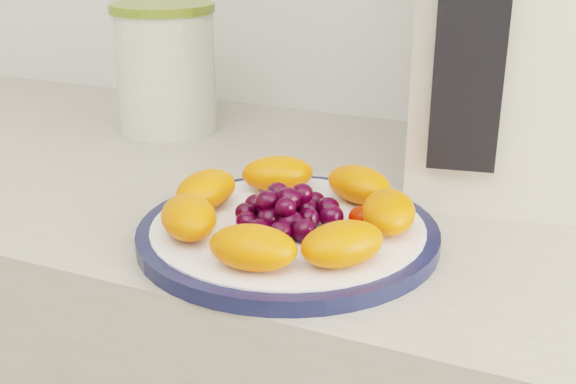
% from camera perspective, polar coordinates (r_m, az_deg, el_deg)
% --- Properties ---
extents(plate_rim, '(0.29, 0.29, 0.01)m').
position_cam_1_polar(plate_rim, '(0.69, -0.00, -3.28)').
color(plate_rim, '#111736').
rests_on(plate_rim, counter).
extents(plate_face, '(0.26, 0.26, 0.02)m').
position_cam_1_polar(plate_face, '(0.69, -0.00, -3.21)').
color(plate_face, white).
rests_on(plate_face, counter).
extents(canister, '(0.18, 0.18, 0.17)m').
position_cam_1_polar(canister, '(1.05, -9.63, 9.29)').
color(canister, '#3F5F13').
rests_on(canister, counter).
extents(canister_lid, '(0.19, 0.19, 0.01)m').
position_cam_1_polar(canister_lid, '(1.03, -9.94, 14.15)').
color(canister_lid, olive).
rests_on(canister_lid, canister).
extents(appliance_body, '(0.27, 0.34, 0.39)m').
position_cam_1_polar(appliance_body, '(0.88, 18.20, 13.56)').
color(appliance_body, beige).
rests_on(appliance_body, counter).
extents(appliance_panel, '(0.07, 0.03, 0.29)m').
position_cam_1_polar(appliance_panel, '(0.71, 14.42, 12.88)').
color(appliance_panel, black).
rests_on(appliance_panel, appliance_body).
extents(fruit_plate, '(0.25, 0.25, 0.04)m').
position_cam_1_polar(fruit_plate, '(0.68, 0.18, -1.28)').
color(fruit_plate, '#FE4C03').
rests_on(fruit_plate, plate_face).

